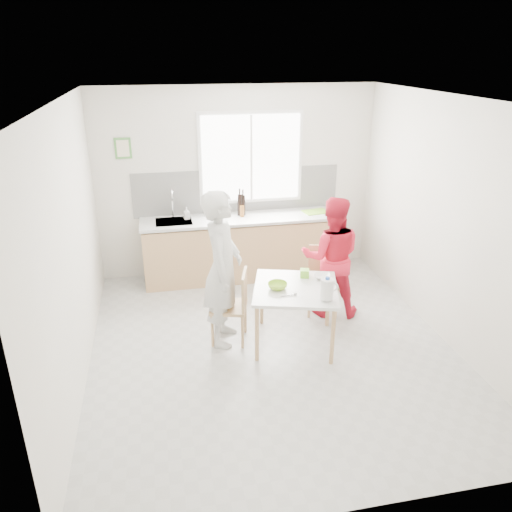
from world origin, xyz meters
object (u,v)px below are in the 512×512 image
Objects in this scene: bowl_white at (322,277)px; wine_bottle_b at (243,205)px; dining_table at (296,293)px; person_red at (331,257)px; bowl_green at (278,286)px; milk_jug at (327,289)px; person_white at (222,269)px; chair_far at (323,276)px; wine_bottle_a at (240,205)px; chair_left at (234,303)px.

wine_bottle_b is at bearing 107.70° from bowl_white.
dining_table is 0.87m from person_red.
bowl_green is 2.02m from wine_bottle_b.
person_red reaches higher than milk_jug.
person_red is at bearing -59.21° from person_white.
chair_far is 1.65m from wine_bottle_b.
chair_far is at bearing -41.78° from person_red.
person_red reaches higher than wine_bottle_a.
milk_jug is 0.82× the size of wine_bottle_b.
bowl_green is (-0.21, 0.01, 0.11)m from dining_table.
wine_bottle_b is at bearing 12.10° from wine_bottle_a.
bowl_white is at bearing 92.55° from milk_jug.
bowl_green is 1.12× the size of bowl_white.
person_red reaches higher than wine_bottle_b.
dining_table is 3.51× the size of wine_bottle_a.
chair_left is 3.99× the size of bowl_green.
milk_jug is at bearing -78.79° from wine_bottle_b.
bowl_white is 0.78× the size of milk_jug.
chair_left is at bearing 33.55° from person_red.
bowl_green is at bearing -122.47° from chair_far.
milk_jug is 2.42m from wine_bottle_a.
person_white is at bearing 176.93° from bowl_white.
chair_far reaches higher than bowl_white.
person_red is 1.03m from milk_jug.
chair_far reaches higher than bowl_green.
chair_left reaches higher than bowl_green.
person_white is 0.63m from bowl_green.
dining_table is 0.90m from chair_far.
chair_far is at bearing 128.19° from chair_left.
person_white is at bearing -90.00° from chair_left.
wine_bottle_a is (0.50, 1.77, 0.19)m from person_white.
wine_bottle_b is at bearing -43.14° from person_red.
bowl_white is at bearing -72.30° from wine_bottle_b.
bowl_green reaches higher than bowl_white.
bowl_white is at bearing -70.81° from wine_bottle_a.
dining_table is at bearing -1.72° from bowl_green.
wine_bottle_a reaches higher than milk_jug.
person_white reaches higher than wine_bottle_b.
dining_table is 5.87× the size of bowl_white.
wine_bottle_b is at bearing 136.77° from chair_far.
wine_bottle_a reaches higher than chair_far.
person_red is 0.51m from bowl_white.
person_white is 1.85m from wine_bottle_a.
chair_left reaches higher than dining_table.
person_red is at bearing 83.92° from milk_jug.
dining_table is 4.60× the size of milk_jug.
person_red is 1.01m from bowl_green.
bowl_white is at bearing 104.24° from chair_left.
dining_table is at bearing -155.95° from bowl_white.
wine_bottle_a is (-0.28, 1.99, 0.45)m from dining_table.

